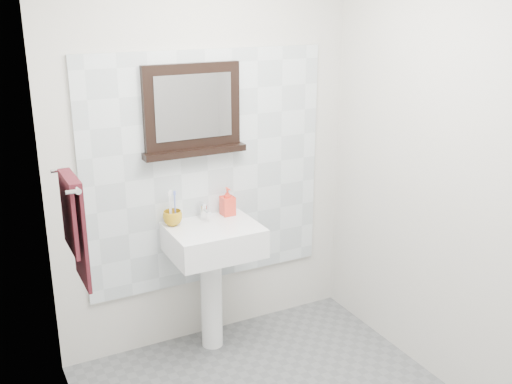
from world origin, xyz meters
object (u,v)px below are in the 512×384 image
hand_towel (75,222)px  toothbrush_cup (173,218)px  soap_dispenser (228,201)px  pedestal_sink (213,253)px  framed_mirror (192,112)px

hand_towel → toothbrush_cup: bearing=37.4°
soap_dispenser → hand_towel: 1.18m
hand_towel → pedestal_sink: bearing=24.0°
pedestal_sink → hand_towel: 1.08m
hand_towel → soap_dispenser: bearing=26.6°
pedestal_sink → soap_dispenser: 0.35m
toothbrush_cup → soap_dispenser: 0.38m
pedestal_sink → framed_mirror: framed_mirror is taller
pedestal_sink → hand_towel: bearing=-156.0°
toothbrush_cup → framed_mirror: (0.18, 0.07, 0.63)m
toothbrush_cup → hand_towel: size_ratio=0.21×
pedestal_sink → toothbrush_cup: (-0.21, 0.12, 0.23)m
soap_dispenser → hand_towel: hand_towel is taller
pedestal_sink → soap_dispenser: size_ratio=5.27×
soap_dispenser → framed_mirror: bearing=162.7°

